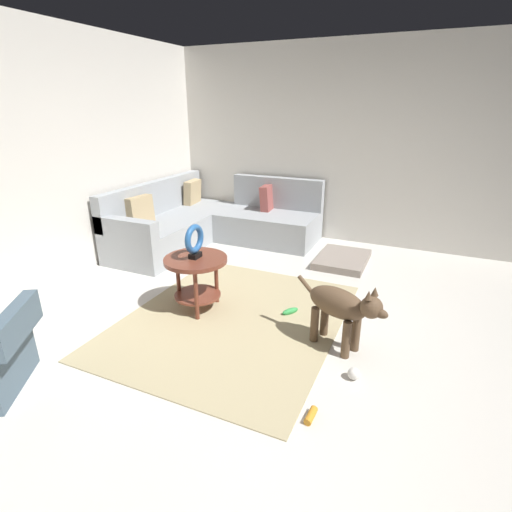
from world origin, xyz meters
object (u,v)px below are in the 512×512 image
at_px(side_table, 196,270).
at_px(dog_toy_bone, 290,311).
at_px(dog_toy_ball, 354,374).
at_px(dog_toy_rope, 311,416).
at_px(sectional_couch, 210,223).
at_px(dog_bed_mat, 342,259).
at_px(torus_sculpture, 194,241).
at_px(dog, 341,307).

xyz_separation_m(side_table, dog_toy_bone, (0.27, -0.87, -0.39)).
distance_m(dog_toy_ball, dog_toy_rope, 0.54).
distance_m(sectional_couch, dog_bed_mat, 1.95).
xyz_separation_m(sectional_couch, torus_sculpture, (-1.79, -0.90, 0.42)).
bearing_deg(dog, torus_sculpture, -72.44).
relative_size(side_table, dog_toy_ball, 6.55).
bearing_deg(dog_toy_bone, dog_toy_ball, -133.78).
relative_size(sectional_couch, dog_toy_ball, 24.56).
relative_size(dog_bed_mat, dog_toy_ball, 8.73).
bearing_deg(sectional_couch, dog_bed_mat, -90.36).
distance_m(side_table, dog_toy_bone, 0.99).
bearing_deg(dog_bed_mat, dog, -168.47).
height_order(sectional_couch, torus_sculpture, sectional_couch).
distance_m(dog_bed_mat, dog_toy_rope, 2.77).
distance_m(sectional_couch, dog, 2.99).
xyz_separation_m(side_table, dog, (-0.10, -1.42, -0.04)).
bearing_deg(dog, side_table, -72.44).
bearing_deg(sectional_couch, torus_sculpture, -153.31).
height_order(sectional_couch, side_table, sectional_couch).
bearing_deg(dog_toy_bone, side_table, 107.16).
relative_size(dog_bed_mat, dog, 0.99).
relative_size(sectional_couch, dog_toy_bone, 12.50).
bearing_deg(dog, dog_bed_mat, -146.98).
distance_m(sectional_couch, torus_sculpture, 2.05).
xyz_separation_m(dog_bed_mat, dog_toy_ball, (-2.23, -0.58, 0.00)).
relative_size(sectional_couch, dog_bed_mat, 2.81).
distance_m(torus_sculpture, dog, 1.46).
relative_size(torus_sculpture, dog, 0.40).
bearing_deg(side_table, dog, -93.93).
xyz_separation_m(side_table, dog_toy_ball, (-0.45, -1.61, -0.37)).
height_order(dog_toy_ball, dog_toy_bone, dog_toy_ball).
bearing_deg(dog, sectional_couch, -107.72).
xyz_separation_m(dog_toy_rope, dog_toy_bone, (1.22, 0.57, 0.00)).
relative_size(dog_bed_mat, dog_toy_rope, 5.69).
distance_m(dog, dog_toy_rope, 0.93).
bearing_deg(sectional_couch, dog_toy_bone, -130.78).
bearing_deg(torus_sculpture, dog_toy_rope, -123.58).
bearing_deg(torus_sculpture, dog_toy_bone, -72.84).
bearing_deg(sectional_couch, side_table, -153.31).
relative_size(dog_toy_ball, dog_toy_rope, 0.65).
distance_m(dog, dog_toy_bone, 0.75).
bearing_deg(side_table, dog_toy_rope, -123.58).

